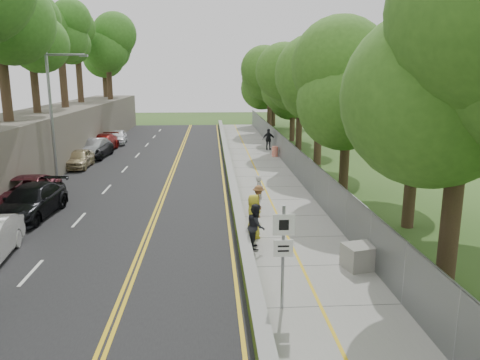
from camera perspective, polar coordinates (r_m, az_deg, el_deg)
ground at (r=16.81m, az=-0.03°, el=-10.75°), size 140.00×140.00×0.00m
road at (r=31.44m, az=-11.59°, el=0.21°), size 11.20×66.00×0.04m
sidewalk at (r=31.31m, az=2.96°, el=0.42°), size 4.20×66.00×0.05m
jersey_barrier at (r=31.08m, az=-1.25°, el=0.86°), size 0.42×66.00×0.60m
rock_embankment at (r=33.22m, az=-25.74°, el=3.34°), size 5.00×66.00×4.00m
chainlink_fence at (r=31.42m, az=6.79°, el=2.20°), size 0.04×66.00×2.00m
trees_embankment at (r=32.92m, az=-26.39°, el=18.12°), size 6.40×66.00×13.00m
trees_fenceside at (r=31.41m, az=11.42°, el=13.05°), size 7.00×66.00×14.00m
streetlight at (r=30.97m, az=-21.65°, el=8.05°), size 2.52×0.22×8.00m
signpost at (r=13.40m, az=5.29°, el=-8.03°), size 0.62×0.09×3.10m
construction_barrel at (r=38.92m, az=4.27°, el=3.50°), size 0.51×0.51×0.84m
concrete_block at (r=17.17m, az=14.68°, el=-8.97°), size 1.45×1.22×0.84m
car_2 at (r=26.09m, az=-24.73°, el=-1.46°), size 3.07×5.86×1.57m
car_3 at (r=24.39m, az=-24.13°, el=-2.41°), size 2.51×5.34×1.51m
car_4 at (r=36.07m, az=-19.02°, el=2.49°), size 1.63×3.95×1.34m
car_5 at (r=40.08m, az=-17.46°, el=3.71°), size 1.92×4.78×1.55m
car_6 at (r=39.97m, az=-17.50°, el=3.57°), size 2.57×5.09×1.38m
car_7 at (r=43.27m, az=-16.43°, el=4.35°), size 2.35×5.16×1.47m
car_8 at (r=47.49m, az=-14.69°, el=5.10°), size 1.98×4.14×1.37m
painter_0 at (r=19.37m, az=1.64°, el=-4.44°), size 0.80×1.03×1.86m
painter_1 at (r=23.73m, az=2.37°, el=-1.44°), size 0.42×0.63×1.68m
painter_2 at (r=18.27m, az=1.97°, el=-5.64°), size 0.73×0.91×1.78m
painter_3 at (r=22.24m, az=2.27°, el=-2.60°), size 0.60×1.01×1.54m
person_far at (r=42.25m, az=3.51°, el=4.97°), size 1.19×0.73×1.89m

